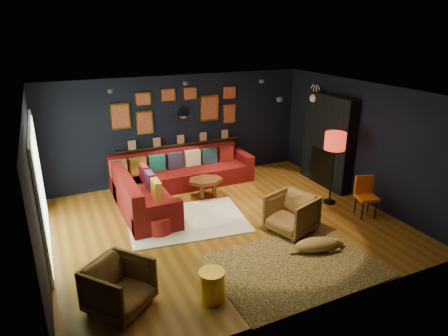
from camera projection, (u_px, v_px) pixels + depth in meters
name	position (u px, v px, depth m)	size (l,w,h in m)	color
floor	(226.00, 224.00, 7.91)	(6.50, 6.50, 0.00)	#925F1F
room_walls	(226.00, 147.00, 7.36)	(6.50, 6.50, 6.50)	black
sectional	(168.00, 182.00, 9.10)	(3.41, 2.69, 0.86)	maroon
ledge	(181.00, 144.00, 9.88)	(3.20, 0.12, 0.04)	black
gallery_wall	(178.00, 109.00, 9.60)	(3.15, 0.04, 1.02)	gold
sunburst_mirror	(183.00, 113.00, 9.69)	(0.47, 0.16, 0.47)	silver
fireplace	(327.00, 144.00, 9.54)	(0.31, 1.60, 2.20)	black
deer_head	(320.00, 98.00, 9.63)	(0.50, 0.28, 0.45)	white
sliding_door	(40.00, 188.00, 6.78)	(0.06, 2.80, 2.20)	white
ceiling_spots	(209.00, 88.00, 7.72)	(3.30, 2.50, 0.06)	black
shag_rug	(187.00, 221.00, 7.99)	(2.30, 1.67, 0.03)	white
leopard_rug	(295.00, 266.00, 6.53)	(2.68, 1.92, 0.02)	tan
coffee_table	(206.00, 182.00, 9.03)	(0.89, 0.73, 0.40)	#652F15
pouf	(159.00, 224.00, 7.50)	(0.49, 0.49, 0.32)	maroon
armchair_left	(119.00, 284.00, 5.45)	(0.76, 0.71, 0.78)	#B77A39
armchair_right	(292.00, 212.00, 7.50)	(0.79, 0.74, 0.81)	#B77A39
gold_stool	(212.00, 286.00, 5.67)	(0.38, 0.38, 0.47)	gold
orange_chair	(365.00, 193.00, 8.14)	(0.48, 0.48, 0.83)	black
floor_lamp	(335.00, 144.00, 8.38)	(0.44, 0.44, 1.60)	black
dog	(317.00, 242.00, 6.89)	(1.05, 0.51, 0.33)	#A07B41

